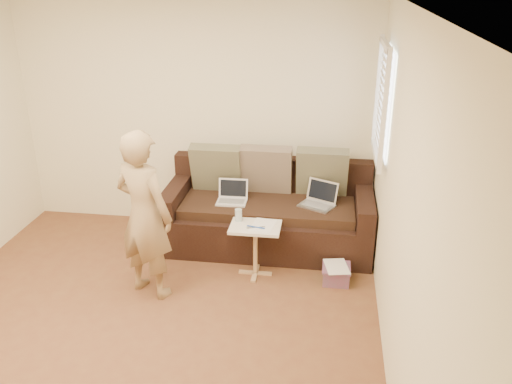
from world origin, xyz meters
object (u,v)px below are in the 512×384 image
side_table (255,250)px  sofa (268,209)px  laptop_silver (317,206)px  striped_box (336,274)px  person (144,215)px  laptop_white (232,203)px  drinking_glass (238,215)px

side_table → sofa: bearing=85.3°
laptop_silver → striped_box: size_ratio=1.28×
person → side_table: person is taller
sofa → striped_box: size_ratio=8.15×
sofa → laptop_white: (-0.38, -0.09, 0.10)m
drinking_glass → side_table: bearing=-26.7°
laptop_white → striped_box: laptop_white is taller
sofa → person: bearing=-132.8°
laptop_silver → side_table: bearing=-108.9°
side_table → striped_box: size_ratio=1.98×
sofa → side_table: bearing=-94.7°
side_table → person: bearing=-154.9°
drinking_glass → striped_box: drinking_glass is taller
drinking_glass → striped_box: bearing=-7.1°
sofa → laptop_white: size_ratio=7.02×
laptop_white → drinking_glass: size_ratio=2.61×
laptop_silver → striped_box: (0.23, -0.60, -0.44)m
side_table → laptop_white: bearing=121.7°
sofa → laptop_white: sofa is taller
laptop_silver → drinking_glass: (-0.74, -0.47, 0.07)m
person → laptop_white: bearing=-99.9°
sofa → side_table: 0.65m
laptop_white → side_table: 0.68m
laptop_silver → side_table: 0.84m
laptop_white → side_table: (0.33, -0.53, -0.25)m
laptop_silver → person: size_ratio=0.22×
laptop_white → striped_box: 1.33m
laptop_silver → laptop_white: 0.90m
laptop_white → sofa: bearing=12.3°
sofa → person: size_ratio=1.39×
person → side_table: (0.93, 0.44, -0.53)m
laptop_silver → laptop_white: (-0.90, -0.03, 0.00)m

